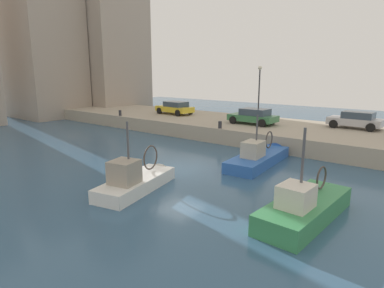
% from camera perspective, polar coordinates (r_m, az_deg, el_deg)
% --- Properties ---
extents(water_surface, '(80.00, 80.00, 0.00)m').
position_cam_1_polar(water_surface, '(19.00, -2.47, -4.38)').
color(water_surface, '#335675').
rests_on(water_surface, ground).
extents(quay_wall, '(9.00, 56.00, 1.20)m').
position_cam_1_polar(quay_wall, '(28.33, 12.92, 2.19)').
color(quay_wall, '#ADA08C').
rests_on(quay_wall, ground).
extents(fishing_boat_white, '(5.64, 2.71, 4.10)m').
position_cam_1_polar(fishing_boat_white, '(16.12, -9.08, -7.06)').
color(fishing_boat_white, white).
rests_on(fishing_boat_white, ground).
extents(fishing_boat_blue, '(6.76, 2.24, 3.89)m').
position_cam_1_polar(fishing_boat_blue, '(20.62, 11.86, -2.95)').
color(fishing_boat_blue, '#2D60B7').
rests_on(fishing_boat_blue, ground).
extents(fishing_boat_green, '(6.05, 2.25, 4.41)m').
position_cam_1_polar(fishing_boat_green, '(13.73, 19.54, -11.43)').
color(fishing_boat_green, '#388951').
rests_on(fishing_boat_green, ground).
extents(parked_car_green, '(2.07, 4.01, 1.31)m').
position_cam_1_polar(parked_car_green, '(27.93, 10.66, 4.81)').
color(parked_car_green, '#387547').
rests_on(parked_car_green, quay_wall).
extents(parked_car_yellow, '(2.25, 4.25, 1.32)m').
position_cam_1_polar(parked_car_yellow, '(34.01, -3.00, 6.36)').
color(parked_car_yellow, gold).
rests_on(parked_car_yellow, quay_wall).
extents(parked_car_silver, '(2.11, 3.90, 1.32)m').
position_cam_1_polar(parked_car_silver, '(28.34, 26.70, 3.81)').
color(parked_car_silver, '#B7B7BC').
rests_on(parked_car_silver, quay_wall).
extents(mooring_bollard_south, '(0.28, 0.28, 0.55)m').
position_cam_1_polar(mooring_bollard_south, '(25.58, 4.90, 3.37)').
color(mooring_bollard_south, '#2D2D33').
rests_on(mooring_bollard_south, quay_wall).
extents(mooring_bollard_mid, '(0.28, 0.28, 0.55)m').
position_cam_1_polar(mooring_bollard_mid, '(33.65, -12.44, 5.32)').
color(mooring_bollard_mid, '#2D2D33').
rests_on(mooring_bollard_mid, quay_wall).
extents(quay_streetlamp, '(0.36, 0.36, 4.83)m').
position_cam_1_polar(quay_streetlamp, '(29.99, 11.68, 10.22)').
color(quay_streetlamp, '#38383D').
rests_on(quay_streetlamp, quay_wall).
extents(waterfront_building_west, '(7.31, 8.73, 14.90)m').
position_cam_1_polar(waterfront_building_west, '(45.15, -24.45, 13.90)').
color(waterfront_building_west, '#A39384').
rests_on(waterfront_building_west, ground).
extents(waterfront_building_east_mid, '(8.38, 6.95, 20.75)m').
position_cam_1_polar(waterfront_building_east_mid, '(46.66, -13.92, 18.15)').
color(waterfront_building_east_mid, '#A39384').
rests_on(waterfront_building_east_mid, ground).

